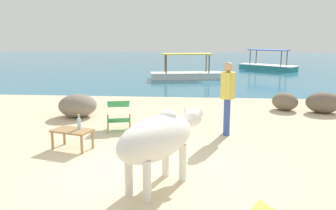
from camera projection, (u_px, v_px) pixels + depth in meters
sand_beach at (149, 172)px, 5.83m from camera, size 18.00×14.00×0.04m
water_surface at (188, 64)px, 27.33m from camera, size 60.00×36.00×0.03m
cow at (159, 138)px, 5.09m from camera, size 1.37×1.91×1.12m
low_bench_table at (72, 133)px, 6.88m from camera, size 0.86×0.64×0.39m
bottle at (79, 123)px, 6.89m from camera, size 0.07×0.07×0.30m
deck_chair_far at (119, 113)px, 8.35m from camera, size 0.70×0.87×0.68m
person_standing at (228, 93)px, 7.78m from camera, size 0.32×0.51×1.62m
shore_rock_large at (324, 103)px, 10.09m from camera, size 1.00×0.76×0.60m
shore_rock_medium at (285, 101)px, 10.46m from camera, size 1.01×1.00×0.52m
shore_rock_small at (78, 105)px, 9.61m from camera, size 1.32×1.32×0.62m
boat_teal at (268, 66)px, 22.66m from camera, size 3.58×3.21×1.29m
boat_white at (187, 73)px, 18.12m from camera, size 3.81×1.76×1.29m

